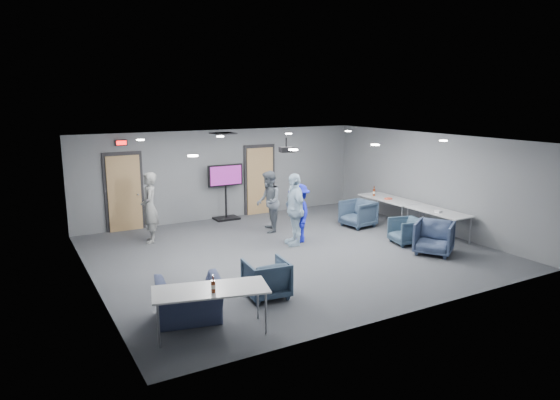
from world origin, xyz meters
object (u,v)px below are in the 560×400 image
person_d (299,213)px  table_right_a (389,200)px  chair_right_b (406,231)px  bottle_right (374,192)px  person_a (150,208)px  chair_front_a (266,278)px  chair_front_b (189,300)px  table_front_left (211,292)px  bottle_front (213,286)px  person_b (269,202)px  chair_right_a (358,214)px  tv_stand (226,189)px  projector (286,149)px  chair_right_c (434,238)px  table_right_b (438,213)px  person_c (294,209)px

person_d → table_right_a: size_ratio=0.77×
chair_right_b → bottle_right: 2.64m
person_a → chair_front_a: size_ratio=2.31×
person_d → chair_front_a: bearing=-26.1°
chair_front_b → table_front_left: bearing=117.4°
person_a → bottle_front: person_a is taller
person_b → chair_right_a: size_ratio=2.03×
person_d → bottle_right: 3.34m
tv_stand → projector: 3.46m
table_right_a → table_front_left: bearing=119.2°
person_b → chair_right_c: (2.50, -3.66, -0.45)m
tv_stand → chair_front_b: bearing=-118.3°
table_front_left → chair_right_c: bearing=25.4°
person_b → table_front_left: size_ratio=0.88×
chair_right_c → bottle_right: size_ratio=2.91×
chair_right_a → table_right_b: chair_right_a is taller
table_front_left → projector: 5.30m
chair_right_b → tv_stand: (-2.96, 4.62, 0.62)m
chair_right_b → table_right_b: 1.15m
table_right_a → tv_stand: bearing=56.2°
chair_right_b → table_right_a: table_right_a is taller
person_c → chair_front_b: person_c is taller
person_d → projector: bearing=-74.8°
person_c → chair_front_b: (-3.77, -2.88, -0.56)m
chair_right_a → chair_right_b: 1.96m
table_right_b → chair_right_a: bearing=29.3°
person_c → bottle_front: (-3.63, -3.64, -0.08)m
projector → person_d: bearing=13.2°
person_a → chair_front_a: bearing=25.3°
person_c → person_d: person_c is taller
bottle_right → table_right_a: bearing=-72.3°
person_b → chair_right_c: size_ratio=1.96×
chair_front_b → person_c: bearing=-129.9°
person_c → table_right_a: size_ratio=0.93×
chair_front_a → bottle_right: (5.61, 3.69, 0.48)m
person_c → chair_right_b: 2.90m
bottle_front → person_b: bearing=54.1°
chair_front_b → person_d: bearing=-130.1°
chair_right_c → chair_front_b: chair_right_c is taller
person_a → bottle_front: 5.66m
chair_front_b → chair_front_a: bearing=-158.2°
bottle_right → projector: size_ratio=0.80×
tv_stand → person_c: bearing=-82.0°
chair_front_b → tv_stand: size_ratio=0.64×
person_a → person_d: 3.81m
chair_right_a → chair_front_b: (-6.27, -3.49, -0.03)m
chair_right_a → chair_front_b: size_ratio=0.78×
person_d → table_right_b: 3.69m
person_c → chair_right_c: bearing=57.9°
person_a → tv_stand: size_ratio=1.07×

